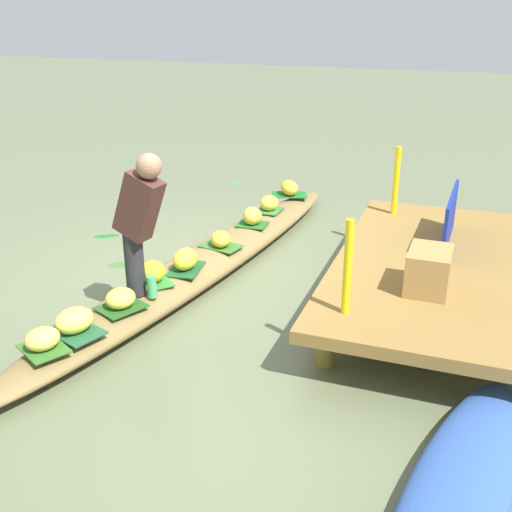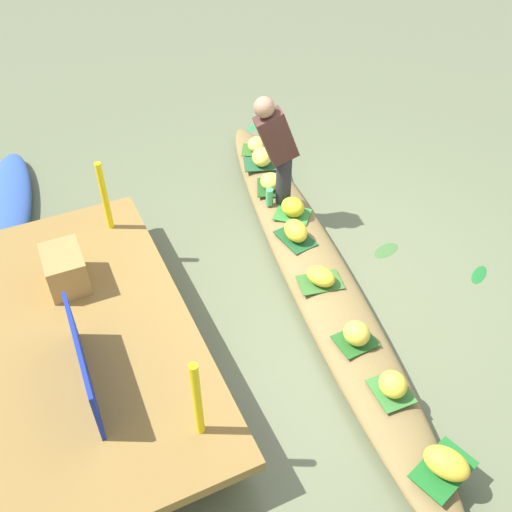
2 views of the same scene
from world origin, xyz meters
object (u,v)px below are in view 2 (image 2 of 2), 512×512
Objects in this scene: banana_bunch_7 at (293,207)px; banana_bunch_0 at (357,333)px; banana_bunch_4 at (393,384)px; banana_bunch_2 at (321,276)px; vendor_boat at (315,272)px; market_banner at (83,363)px; banana_bunch_8 at (257,144)px; moored_boat at (6,209)px; vendor_person at (277,145)px; produce_crate at (65,269)px; banana_bunch_6 at (446,463)px; banana_bunch_1 at (262,157)px; banana_bunch_5 at (271,181)px; water_bottle at (269,197)px; banana_bunch_3 at (296,231)px.

banana_bunch_0 is at bearing 169.78° from banana_bunch_7.
banana_bunch_2 is at bearing -4.17° from banana_bunch_4.
vendor_boat is 2.39m from market_banner.
banana_bunch_2 is at bearing 169.51° from banana_bunch_8.
moored_boat is (2.28, 2.55, -0.01)m from vendor_boat.
produce_crate is (-0.51, 2.23, -0.34)m from vendor_person.
produce_crate is (1.99, 1.98, 0.27)m from banana_bunch_4.
produce_crate is at bearing 70.16° from banana_bunch_2.
moored_boat is 1.84× the size of vendor_person.
produce_crate reaches higher than banana_bunch_8.
banana_bunch_6 is 2.93m from banana_bunch_7.
banana_bunch_0 is at bearing -126.26° from produce_crate.
banana_bunch_0 is 2.72m from banana_bunch_1.
vendor_boat is 2.19m from banana_bunch_6.
banana_bunch_8 is at bearing -8.35° from banana_bunch_7.
banana_bunch_1 is at bearing -9.00° from banana_bunch_0.
banana_bunch_8 is at bearing -13.53° from banana_bunch_5.
market_banner is at bearing 80.11° from banana_bunch_0.
moored_boat is at bearing 7.73° from market_banner.
banana_bunch_1 is at bearing 0.44° from vendor_boat.
banana_bunch_8 is 1.06m from water_bottle.
vendor_person is at bearing -53.61° from market_banner.
banana_bunch_7 is 1.02× the size of banana_bunch_8.
banana_bunch_4 is (-0.53, 0.02, -0.01)m from banana_bunch_0.
banana_bunch_1 is at bearing -89.81° from moored_boat.
banana_bunch_6 is at bearing 176.09° from banana_bunch_2.
produce_crate is (-0.76, 2.31, 0.27)m from banana_bunch_5.
produce_crate is (-1.77, -0.39, 0.49)m from moored_boat.
vendor_boat is 22.04× the size of banana_bunch_5.
banana_bunch_0 is 1.36m from banana_bunch_3.
vendor_boat is 21.98× the size of banana_bunch_7.
banana_bunch_6 is at bearing 174.67° from vendor_person.
banana_bunch_3 reaches higher than banana_bunch_2.
vendor_boat is 24.36× the size of banana_bunch_0.
moored_boat is 9.95× the size of banana_bunch_0.
banana_bunch_7 is (0.75, -0.14, 0.21)m from vendor_boat.
vendor_person reaches higher than banana_bunch_3.
market_banner reaches higher than produce_crate.
produce_crate is at bearing 108.27° from banana_bunch_5.
banana_bunch_5 is 0.52m from banana_bunch_7.
banana_bunch_6 is at bearing 172.51° from banana_bunch_8.
produce_crate reaches higher than vendor_boat.
vendor_boat reaches higher than moored_boat.
market_banner reaches higher than banana_bunch_4.
banana_bunch_1 is at bearing -63.14° from produce_crate.
banana_bunch_0 is 2.49m from produce_crate.
banana_bunch_0 is 0.79× the size of banana_bunch_3.
banana_bunch_0 is 0.90× the size of banana_bunch_7.
banana_bunch_1 reaches higher than vendor_boat.
banana_bunch_0 is 2.07m from vendor_person.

